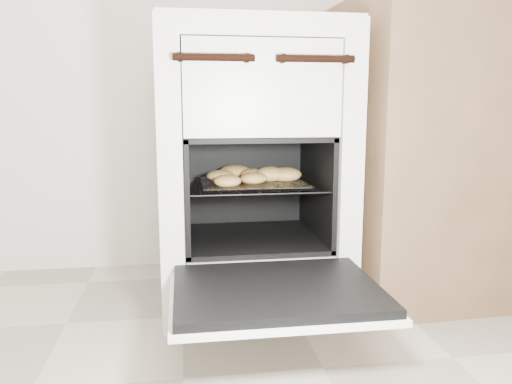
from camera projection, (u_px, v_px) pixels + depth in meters
stove at (250, 171)px, 1.60m from camera, size 0.55×0.62×0.85m
oven_door at (277, 292)px, 1.18m from camera, size 0.50×0.39×0.04m
oven_rack at (253, 184)px, 1.54m from camera, size 0.40×0.39×0.01m
foil_sheet at (253, 183)px, 1.52m from camera, size 0.31×0.28×0.01m
baked_rolls at (252, 175)px, 1.54m from camera, size 0.32×0.28×0.05m
counter at (472, 148)px, 1.73m from camera, size 0.98×0.68×0.95m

